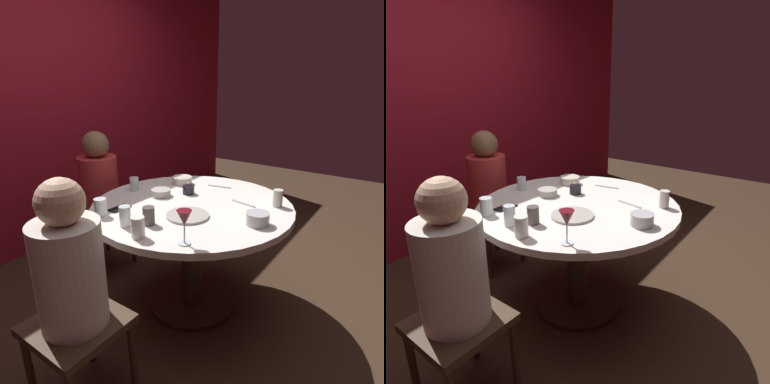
{
  "view_description": "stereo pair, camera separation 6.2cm",
  "coord_description": "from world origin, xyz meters",
  "views": [
    {
      "loc": [
        -1.63,
        -1.15,
        1.53
      ],
      "look_at": [
        0.0,
        0.0,
        0.84
      ],
      "focal_mm": 30.99,
      "sensor_mm": 36.0,
      "label": 1
    },
    {
      "loc": [
        -1.59,
        -1.2,
        1.53
      ],
      "look_at": [
        0.0,
        0.0,
        0.84
      ],
      "focal_mm": 30.99,
      "sensor_mm": 36.0,
      "label": 2
    }
  ],
  "objects": [
    {
      "name": "bowl_small_white",
      "position": [
        0.3,
        0.31,
        0.79
      ],
      "size": [
        0.15,
        0.15,
        0.06
      ],
      "primitive_type": "cylinder",
      "color": "beige",
      "rests_on": "dining_table"
    },
    {
      "name": "candle_holder",
      "position": [
        0.15,
        0.13,
        0.79
      ],
      "size": [
        0.08,
        0.08,
        0.08
      ],
      "color": "black",
      "rests_on": "dining_table"
    },
    {
      "name": "seated_diner_left",
      "position": [
        -0.92,
        0.0,
        0.72
      ],
      "size": [
        0.4,
        0.4,
        1.16
      ],
      "rotation": [
        0.0,
        0.0,
        6.28
      ],
      "color": "#3F2D1E",
      "rests_on": "ground"
    },
    {
      "name": "cell_phone",
      "position": [
        -0.33,
        0.32,
        0.76
      ],
      "size": [
        0.14,
        0.08,
        0.01
      ],
      "primitive_type": "cube",
      "rotation": [
        0.0,
        0.0,
        4.67
      ],
      "color": "black",
      "rests_on": "dining_table"
    },
    {
      "name": "cup_center_front",
      "position": [
        -0.49,
        0.1,
        0.82
      ],
      "size": [
        0.06,
        0.06,
        0.12
      ],
      "primitive_type": "cylinder",
      "color": "silver",
      "rests_on": "dining_table"
    },
    {
      "name": "seated_diner_back",
      "position": [
        0.0,
        0.91,
        0.71
      ],
      "size": [
        0.4,
        0.4,
        1.15
      ],
      "rotation": [
        0.0,
        0.0,
        4.71
      ],
      "color": "#3F2D1E",
      "rests_on": "ground"
    },
    {
      "name": "cup_by_right_diner",
      "position": [
        0.27,
        -0.47,
        0.81
      ],
      "size": [
        0.06,
        0.06,
        0.11
      ],
      "primitive_type": "cylinder",
      "color": "beige",
      "rests_on": "dining_table"
    },
    {
      "name": "dinner_plate",
      "position": [
        -0.19,
        -0.1,
        0.77
      ],
      "size": [
        0.25,
        0.25,
        0.01
      ],
      "primitive_type": "cylinder",
      "color": "#B2ADA3",
      "rests_on": "dining_table"
    },
    {
      "name": "dining_table",
      "position": [
        0.0,
        0.0,
        0.59
      ],
      "size": [
        1.29,
        1.29,
        0.76
      ],
      "color": "silver",
      "rests_on": "ground"
    },
    {
      "name": "bowl_serving_large",
      "position": [
        -0.05,
        -0.48,
        0.79
      ],
      "size": [
        0.13,
        0.13,
        0.07
      ],
      "primitive_type": "cylinder",
      "color": "#B7B7BC",
      "rests_on": "dining_table"
    },
    {
      "name": "ground_plane",
      "position": [
        0.0,
        0.0,
        0.0
      ],
      "size": [
        8.0,
        8.0,
        0.0
      ],
      "primitive_type": "plane",
      "color": "#382619"
    },
    {
      "name": "fork_near_plate",
      "position": [
        0.4,
        0.04,
        0.76
      ],
      "size": [
        0.05,
        0.18,
        0.01
      ],
      "primitive_type": "cube",
      "rotation": [
        0.0,
        0.0,
        0.2
      ],
      "color": "#B7B7BC",
      "rests_on": "dining_table"
    },
    {
      "name": "bowl_salad_center",
      "position": [
        0.0,
        0.26,
        0.78
      ],
      "size": [
        0.13,
        0.13,
        0.05
      ],
      "primitive_type": "cylinder",
      "color": "#B2ADA3",
      "rests_on": "dining_table"
    },
    {
      "name": "cup_beside_wine",
      "position": [
        -0.55,
        -0.05,
        0.82
      ],
      "size": [
        0.07,
        0.07,
        0.11
      ],
      "primitive_type": "cylinder",
      "color": "silver",
      "rests_on": "dining_table"
    },
    {
      "name": "wine_glass",
      "position": [
        -0.47,
        -0.28,
        0.89
      ],
      "size": [
        0.08,
        0.08,
        0.18
      ],
      "color": "silver",
      "rests_on": "dining_table"
    },
    {
      "name": "back_wall",
      "position": [
        0.0,
        1.68,
        1.3
      ],
      "size": [
        6.0,
        0.1,
        2.6
      ],
      "primitive_type": "cube",
      "color": "maroon",
      "rests_on": "ground"
    },
    {
      "name": "cup_far_edge",
      "position": [
        -0.47,
        0.32,
        0.81
      ],
      "size": [
        0.07,
        0.07,
        0.11
      ],
      "primitive_type": "cylinder",
      "color": "silver",
      "rests_on": "dining_table"
    },
    {
      "name": "cup_near_candle",
      "position": [
        -0.4,
        0.01,
        0.81
      ],
      "size": [
        0.07,
        0.07,
        0.1
      ],
      "primitive_type": "cylinder",
      "color": "#4C4742",
      "rests_on": "dining_table"
    },
    {
      "name": "cup_by_left_diner",
      "position": [
        -0.02,
        0.49,
        0.81
      ],
      "size": [
        0.06,
        0.06,
        0.1
      ],
      "primitive_type": "cylinder",
      "color": "silver",
      "rests_on": "dining_table"
    },
    {
      "name": "knife_near_plate",
      "position": [
        0.19,
        -0.27,
        0.76
      ],
      "size": [
        0.05,
        0.18,
        0.01
      ],
      "primitive_type": "cube",
      "rotation": [
        0.0,
        0.0,
        -0.18
      ],
      "color": "#B7B7BC",
      "rests_on": "dining_table"
    }
  ]
}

